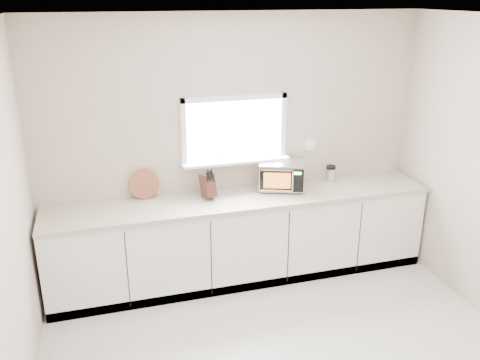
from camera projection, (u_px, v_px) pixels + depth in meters
name	position (u px, v px, depth m)	size (l,w,h in m)	color
back_wall	(234.00, 147.00, 5.24)	(4.00, 0.17, 2.70)	#C4AE9C
cabinets	(242.00, 239.00, 5.29)	(3.92, 0.60, 0.88)	white
countertop	(242.00, 199.00, 5.13)	(3.92, 0.64, 0.04)	#BBB29A
microwave	(281.00, 174.00, 5.30)	(0.55, 0.49, 0.30)	black
knife_block	(208.00, 185.00, 5.06)	(0.15, 0.24, 0.32)	#49241A
cutting_board	(144.00, 184.00, 5.04)	(0.30, 0.30, 0.02)	brown
coffee_grinder	(330.00, 174.00, 5.51)	(0.11, 0.11, 0.19)	#B7B9BF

